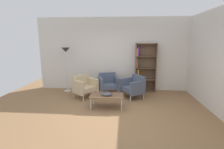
{
  "coord_description": "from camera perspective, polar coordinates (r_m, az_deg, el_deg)",
  "views": [
    {
      "loc": [
        0.31,
        -4.33,
        2.01
      ],
      "look_at": [
        -0.08,
        0.84,
        0.95
      ],
      "focal_mm": 26.88,
      "sensor_mm": 36.0,
      "label": 1
    }
  ],
  "objects": [
    {
      "name": "plaster_right_partition",
      "position": [
        5.58,
        31.62,
        4.08
      ],
      "size": [
        0.12,
        5.2,
        2.9
      ],
      "primitive_type": "cube",
      "color": "silver",
      "rests_on": "ground_plane"
    },
    {
      "name": "plaster_back_panel",
      "position": [
        6.82,
        1.75,
        6.84
      ],
      "size": [
        6.4,
        0.12,
        2.9
      ],
      "primitive_type": "cube",
      "color": "silver",
      "rests_on": "ground_plane"
    },
    {
      "name": "decorative_bowl",
      "position": [
        5.07,
        -1.76,
        -6.57
      ],
      "size": [
        0.32,
        0.32,
        0.05
      ],
      "color": "#4C4C51",
      "rests_on": "coffee_table_low"
    },
    {
      "name": "armchair_spare_guest",
      "position": [
        6.38,
        -1.26,
        -2.93
      ],
      "size": [
        0.87,
        0.83,
        0.78
      ],
      "rotation": [
        0.0,
        0.0,
        0.29
      ],
      "color": "#4C566B",
      "rests_on": "ground_plane"
    },
    {
      "name": "floor_lamp_torchiere",
      "position": [
        6.77,
        -15.39,
        6.39
      ],
      "size": [
        0.32,
        0.32,
        1.74
      ],
      "color": "silver",
      "rests_on": "ground_plane"
    },
    {
      "name": "armchair_near_window",
      "position": [
        5.99,
        7.29,
        -3.98
      ],
      "size": [
        0.93,
        0.95,
        0.78
      ],
      "rotation": [
        0.0,
        0.0,
        -0.94
      ],
      "color": "#4C566B",
      "rests_on": "ground_plane"
    },
    {
      "name": "bookshelf_tall",
      "position": [
        6.72,
        10.77,
        2.05
      ],
      "size": [
        0.8,
        0.3,
        1.9
      ],
      "color": "brown",
      "rests_on": "ground_plane"
    },
    {
      "name": "ground_plane",
      "position": [
        4.78,
        0.25,
        -13.29
      ],
      "size": [
        8.32,
        8.32,
        0.0
      ],
      "primitive_type": "plane",
      "color": "olive"
    },
    {
      "name": "coffee_table_low",
      "position": [
        5.09,
        -1.76,
        -7.28
      ],
      "size": [
        1.0,
        0.56,
        0.4
      ],
      "color": "brown",
      "rests_on": "ground_plane"
    },
    {
      "name": "armchair_by_bookshelf",
      "position": [
        6.08,
        -9.4,
        -3.83
      ],
      "size": [
        0.94,
        0.95,
        0.78
      ],
      "rotation": [
        0.0,
        0.0,
        0.85
      ],
      "color": "#C6B289",
      "rests_on": "ground_plane"
    }
  ]
}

